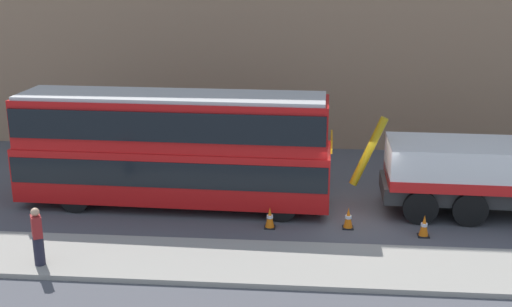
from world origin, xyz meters
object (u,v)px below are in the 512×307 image
(pedestrian_onlooker, at_px, (38,237))
(traffic_cone_near_bus, at_px, (270,218))
(double_decker_bus, at_px, (173,145))
(traffic_cone_near_truck, at_px, (424,226))
(traffic_cone_midway, at_px, (348,218))

(pedestrian_onlooker, height_order, traffic_cone_near_bus, pedestrian_onlooker)
(double_decker_bus, relative_size, pedestrian_onlooker, 6.49)
(pedestrian_onlooker, bearing_deg, double_decker_bus, 32.36)
(traffic_cone_near_bus, relative_size, traffic_cone_near_truck, 1.00)
(pedestrian_onlooker, bearing_deg, traffic_cone_midway, -7.48)
(pedestrian_onlooker, bearing_deg, traffic_cone_near_bus, -1.02)
(double_decker_bus, relative_size, traffic_cone_near_truck, 15.42)
(traffic_cone_near_bus, distance_m, traffic_cone_midway, 2.57)
(double_decker_bus, distance_m, pedestrian_onlooker, 6.13)
(double_decker_bus, height_order, traffic_cone_midway, double_decker_bus)
(traffic_cone_midway, bearing_deg, double_decker_bus, 165.01)
(pedestrian_onlooker, relative_size, traffic_cone_near_truck, 2.38)
(double_decker_bus, xyz_separation_m, traffic_cone_near_truck, (8.45, -2.09, -1.89))
(pedestrian_onlooker, height_order, traffic_cone_midway, pedestrian_onlooker)
(double_decker_bus, height_order, traffic_cone_near_bus, double_decker_bus)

